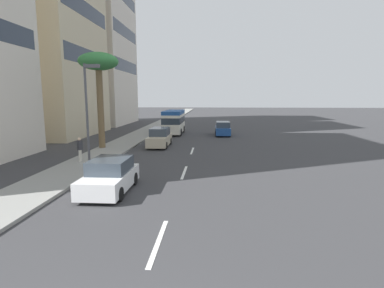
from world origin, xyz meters
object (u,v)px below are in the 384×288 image
object	(u,v)px
minibus_fourth	(174,121)
street_lamp	(88,105)
palm_tree	(99,67)
pedestrian_near_lamp	(80,148)
car_third	(160,138)
car_lead	(223,129)
car_second	(110,176)

from	to	relation	value
minibus_fourth	street_lamp	xyz separation A→B (m)	(-19.64, 2.62, 2.51)
street_lamp	palm_tree	bearing A→B (deg)	15.91
pedestrian_near_lamp	palm_tree	bearing A→B (deg)	-147.98
pedestrian_near_lamp	palm_tree	xyz separation A→B (m)	(5.86, 0.61, 6.05)
minibus_fourth	palm_tree	xyz separation A→B (m)	(-11.52, 4.93, 5.52)
car_third	street_lamp	distance (m)	10.73
car_lead	car_second	world-z (taller)	car_lead
car_second	palm_tree	bearing A→B (deg)	-158.13
minibus_fourth	street_lamp	world-z (taller)	street_lamp
palm_tree	street_lamp	distance (m)	8.96
palm_tree	street_lamp	size ratio (longest dim) A/B	1.29
car_lead	palm_tree	bearing A→B (deg)	133.88
car_second	palm_tree	xyz separation A→B (m)	(11.85, 4.76, 6.36)
palm_tree	street_lamp	xyz separation A→B (m)	(-8.11, -2.31, -3.02)
minibus_fourth	palm_tree	size ratio (longest dim) A/B	0.78
car_second	minibus_fourth	xyz separation A→B (m)	(23.38, -0.17, 0.84)
car_lead	pedestrian_near_lamp	distance (m)	19.41
car_second	pedestrian_near_lamp	bearing A→B (deg)	-145.35
car_second	street_lamp	bearing A→B (deg)	-146.82
minibus_fourth	palm_tree	bearing A→B (deg)	-23.16
car_third	pedestrian_near_lamp	world-z (taller)	pedestrian_near_lamp
car_lead	street_lamp	distance (m)	20.85
car_lead	palm_tree	world-z (taller)	palm_tree
car_second	minibus_fourth	distance (m)	23.39
minibus_fourth	street_lamp	bearing A→B (deg)	-7.59
car_second	palm_tree	size ratio (longest dim) A/B	0.51
minibus_fourth	car_second	bearing A→B (deg)	-0.42
palm_tree	car_third	bearing A→B (deg)	-69.74
car_lead	pedestrian_near_lamp	size ratio (longest dim) A/B	2.75
car_lead	palm_tree	distance (m)	16.49
palm_tree	car_lead	bearing A→B (deg)	-46.12
minibus_fourth	street_lamp	distance (m)	19.97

